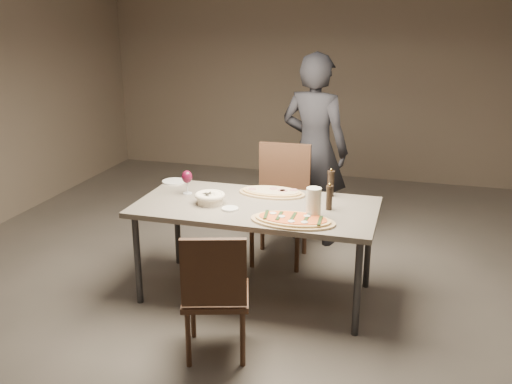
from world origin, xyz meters
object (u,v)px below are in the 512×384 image
(zucchini_pizza, at_px, (293,220))
(chair_far, at_px, (282,196))
(ham_pizza, at_px, (272,192))
(dining_table, at_px, (256,212))
(pepper_mill_left, at_px, (329,197))
(carafe, at_px, (314,203))
(bread_basket, at_px, (210,197))
(diner, at_px, (314,150))
(chair_near, at_px, (215,290))

(zucchini_pizza, distance_m, chair_far, 1.11)
(zucchini_pizza, height_order, chair_far, chair_far)
(ham_pizza, bearing_deg, zucchini_pizza, -56.17)
(dining_table, xyz_separation_m, ham_pizza, (0.05, 0.28, 0.07))
(pepper_mill_left, bearing_deg, chair_far, 126.20)
(carafe, xyz_separation_m, chair_far, (-0.45, 0.92, -0.29))
(ham_pizza, distance_m, bread_basket, 0.53)
(zucchini_pizza, bearing_deg, diner, 85.63)
(zucchini_pizza, bearing_deg, dining_table, 131.42)
(dining_table, bearing_deg, bread_basket, -168.22)
(bread_basket, distance_m, chair_near, 0.94)
(bread_basket, xyz_separation_m, pepper_mill_left, (0.88, 0.12, 0.05))
(zucchini_pizza, height_order, bread_basket, bread_basket)
(zucchini_pizza, relative_size, diner, 0.33)
(chair_near, xyz_separation_m, diner, (0.22, 2.12, 0.41))
(dining_table, height_order, ham_pizza, ham_pizza)
(dining_table, bearing_deg, diner, 80.29)
(ham_pizza, relative_size, chair_far, 0.52)
(dining_table, xyz_separation_m, carafe, (0.46, -0.15, 0.17))
(chair_near, distance_m, chair_far, 1.66)
(diner, bearing_deg, pepper_mill_left, 119.92)
(ham_pizza, distance_m, chair_near, 1.21)
(pepper_mill_left, distance_m, diner, 1.23)
(bread_basket, xyz_separation_m, carafe, (0.80, -0.08, 0.06))
(carafe, distance_m, chair_near, 0.95)
(chair_near, height_order, chair_far, chair_far)
(carafe, distance_m, chair_far, 1.06)
(zucchini_pizza, distance_m, bread_basket, 0.72)
(bread_basket, bearing_deg, pepper_mill_left, 7.54)
(chair_near, bearing_deg, diner, 67.05)
(zucchini_pizza, distance_m, diner, 1.52)
(dining_table, bearing_deg, chair_far, 88.90)
(zucchini_pizza, xyz_separation_m, bread_basket, (-0.69, 0.21, 0.03))
(dining_table, relative_size, ham_pizza, 3.38)
(chair_near, bearing_deg, bread_basket, 94.94)
(zucchini_pizza, relative_size, chair_far, 0.58)
(pepper_mill_left, xyz_separation_m, diner, (-0.33, 1.18, 0.05))
(zucchini_pizza, bearing_deg, ham_pizza, 108.25)
(dining_table, distance_m, zucchini_pizza, 0.45)
(carafe, height_order, chair_near, carafe)
(bread_basket, bearing_deg, chair_near, -67.92)
(bread_basket, bearing_deg, diner, 67.03)
(zucchini_pizza, height_order, chair_near, chair_near)
(carafe, relative_size, chair_near, 0.25)
(pepper_mill_left, bearing_deg, carafe, -111.51)
(pepper_mill_left, height_order, carafe, carafe)
(ham_pizza, xyz_separation_m, carafe, (0.41, -0.43, 0.09))
(ham_pizza, relative_size, diner, 0.30)
(zucchini_pizza, distance_m, carafe, 0.20)
(bread_basket, bearing_deg, chair_far, 67.02)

